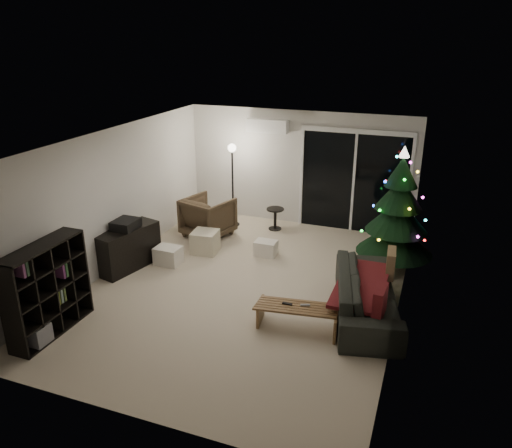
{
  "coord_description": "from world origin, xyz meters",
  "views": [
    {
      "loc": [
        2.79,
        -6.92,
        4.05
      ],
      "look_at": [
        0.1,
        0.3,
        1.05
      ],
      "focal_mm": 35.0,
      "sensor_mm": 36.0,
      "label": 1
    }
  ],
  "objects": [
    {
      "name": "remote_a",
      "position": [
        1.03,
        -0.9,
        0.39
      ],
      "size": [
        0.15,
        0.04,
        0.02
      ],
      "primitive_type": "cube",
      "color": "black",
      "rests_on": "coffee_table"
    },
    {
      "name": "cushion_a",
      "position": [
        2.3,
        0.52,
        0.6
      ],
      "size": [
        0.17,
        0.45,
        0.44
      ],
      "primitive_type": "cube",
      "rotation": [
        0.0,
        0.0,
        0.09
      ],
      "color": "olive",
      "rests_on": "sofa"
    },
    {
      "name": "christmas_tree",
      "position": [
        2.24,
        1.78,
        1.11
      ],
      "size": [
        1.78,
        1.78,
        2.21
      ],
      "primitive_type": "cone",
      "rotation": [
        0.0,
        0.0,
        0.38
      ],
      "color": "black",
      "rests_on": "floor"
    },
    {
      "name": "bookshelf",
      "position": [
        -2.25,
        -2.18,
        0.67
      ],
      "size": [
        0.84,
        1.37,
        1.35
      ],
      "primitive_type": null,
      "rotation": [
        0.0,
        0.0,
        -0.4
      ],
      "color": "black",
      "rests_on": "floor"
    },
    {
      "name": "remote_b",
      "position": [
        1.28,
        -0.85,
        0.39
      ],
      "size": [
        0.14,
        0.08,
        0.02
      ],
      "primitive_type": "cube",
      "rotation": [
        0.0,
        0.0,
        0.35
      ],
      "color": "slate",
      "rests_on": "coffee_table"
    },
    {
      "name": "cushion_b",
      "position": [
        2.3,
        -0.78,
        0.6
      ],
      "size": [
        0.16,
        0.44,
        0.44
      ],
      "primitive_type": "cube",
      "rotation": [
        0.0,
        0.0,
        -0.07
      ],
      "color": "#4C0E0A",
      "rests_on": "sofa"
    },
    {
      "name": "side_table",
      "position": [
        -0.35,
        2.69,
        0.24
      ],
      "size": [
        0.47,
        0.47,
        0.47
      ],
      "primitive_type": "cylinder",
      "rotation": [
        0.0,
        0.0,
        0.28
      ],
      "color": "black",
      "rests_on": "floor"
    },
    {
      "name": "sofa",
      "position": [
        2.05,
        -0.13,
        0.33
      ],
      "size": [
        1.37,
        2.41,
        0.66
      ],
      "primitive_type": "imported",
      "rotation": [
        0.0,
        0.0,
        1.79
      ],
      "color": "#252623",
      "rests_on": "floor"
    },
    {
      "name": "coffee_table",
      "position": [
        1.18,
        -0.9,
        0.19
      ],
      "size": [
        1.23,
        0.58,
        0.38
      ],
      "primitive_type": null,
      "rotation": [
        0.0,
        0.0,
        0.14
      ],
      "color": "brown",
      "rests_on": "floor"
    },
    {
      "name": "ottoman",
      "position": [
        -1.25,
        1.08,
        0.21
      ],
      "size": [
        0.52,
        0.52,
        0.43
      ],
      "primitive_type": "cube",
      "rotation": [
        0.0,
        0.0,
        0.1
      ],
      "color": "beige",
      "rests_on": "floor"
    },
    {
      "name": "media_cabinet",
      "position": [
        -2.25,
        -0.02,
        0.38
      ],
      "size": [
        0.72,
        1.29,
        0.76
      ],
      "primitive_type": "cube",
      "rotation": [
        0.0,
        0.0,
        -0.23
      ],
      "color": "black",
      "rests_on": "floor"
    },
    {
      "name": "sofa_throw",
      "position": [
        1.95,
        -0.13,
        0.48
      ],
      "size": [
        0.71,
        1.64,
        0.05
      ],
      "primitive_type": "cube",
      "color": "#4C0E0A",
      "rests_on": "sofa"
    },
    {
      "name": "stereo",
      "position": [
        -2.25,
        -0.02,
        0.84
      ],
      "size": [
        0.39,
        0.46,
        0.16
      ],
      "primitive_type": "cube",
      "color": "black",
      "rests_on": "media_cabinet"
    },
    {
      "name": "cardboard_box_a",
      "position": [
        -1.65,
        0.36,
        0.17
      ],
      "size": [
        0.47,
        0.36,
        0.33
      ],
      "primitive_type": "cube",
      "rotation": [
        0.0,
        0.0,
        -0.02
      ],
      "color": "white",
      "rests_on": "floor"
    },
    {
      "name": "cardboard_box_b",
      "position": [
        -0.09,
        1.35,
        0.14
      ],
      "size": [
        0.41,
        0.31,
        0.29
      ],
      "primitive_type": "cube",
      "rotation": [
        0.0,
        0.0,
        0.0
      ],
      "color": "white",
      "rests_on": "floor"
    },
    {
      "name": "armchair",
      "position": [
        -1.55,
        1.87,
        0.42
      ],
      "size": [
        1.1,
        1.12,
        0.83
      ],
      "primitive_type": "imported",
      "rotation": [
        0.0,
        0.0,
        2.87
      ],
      "color": "brown",
      "rests_on": "floor"
    },
    {
      "name": "floor_lamp",
      "position": [
        -1.3,
        2.62,
        0.88
      ],
      "size": [
        0.28,
        0.28,
        1.77
      ],
      "primitive_type": "cylinder",
      "color": "black",
      "rests_on": "floor"
    },
    {
      "name": "room",
      "position": [
        0.46,
        1.49,
        1.02
      ],
      "size": [
        6.5,
        7.51,
        2.6
      ],
      "color": "beige",
      "rests_on": "ground"
    }
  ]
}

